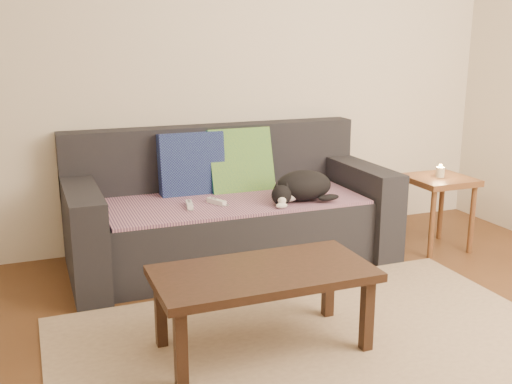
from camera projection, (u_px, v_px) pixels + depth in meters
ground at (343, 374)px, 2.67m from camera, size 4.50×4.50×0.00m
back_wall at (208, 61)px, 4.15m from camera, size 4.50×0.04×2.60m
sofa at (229, 215)px, 4.01m from camera, size 2.10×0.94×0.87m
throw_blanket at (233, 201)px, 3.90m from camera, size 1.66×0.74×0.02m
cushion_navy at (192, 165)px, 4.01m from camera, size 0.44×0.16×0.45m
cushion_green at (240, 162)px, 4.13m from camera, size 0.45×0.24×0.46m
cat at (302, 187)px, 3.84m from camera, size 0.48×0.36×0.19m
wii_remote_a at (216, 202)px, 3.78m from camera, size 0.10×0.15×0.03m
wii_remote_b at (189, 205)px, 3.70m from camera, size 0.06×0.15×0.03m
side_table at (439, 190)px, 4.18m from camera, size 0.42×0.42×0.52m
candle at (440, 172)px, 4.15m from camera, size 0.06×0.06×0.09m
rug at (327, 357)px, 2.80m from camera, size 2.50×1.80×0.01m
coffee_table at (263, 280)px, 2.80m from camera, size 1.02×0.51×0.41m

